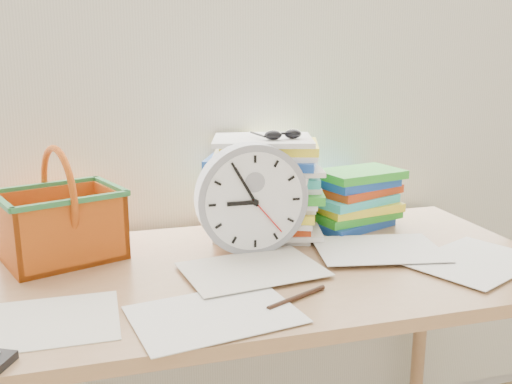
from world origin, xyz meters
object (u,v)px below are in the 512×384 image
object	(u,v)px
paper_stack	(266,187)
clock	(252,199)
basket	(60,205)
desk	(259,294)
book_stack	(354,198)

from	to	relation	value
paper_stack	clock	size ratio (longest dim) A/B	1.11
clock	basket	distance (m)	0.46
desk	paper_stack	distance (m)	0.32
paper_stack	book_stack	world-z (taller)	paper_stack
desk	basket	size ratio (longest dim) A/B	5.16
paper_stack	desk	bearing A→B (deg)	-110.69
paper_stack	clock	world-z (taller)	clock
clock	basket	xyz separation A→B (m)	(-0.45, 0.09, -0.00)
paper_stack	basket	distance (m)	0.53
clock	book_stack	world-z (taller)	clock
desk	basket	distance (m)	0.52
clock	paper_stack	bearing A→B (deg)	59.81
desk	paper_stack	bearing A→B (deg)	69.31
clock	book_stack	bearing A→B (deg)	22.16
desk	clock	distance (m)	0.23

